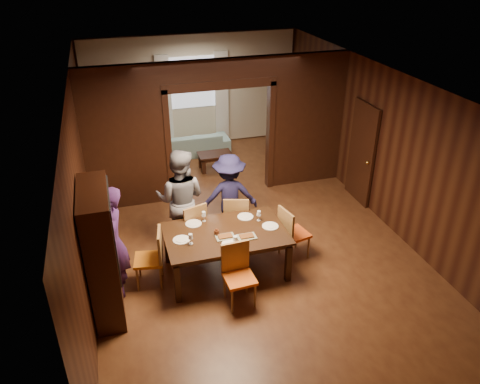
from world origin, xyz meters
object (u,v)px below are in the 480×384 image
object	(u,v)px
sofa	(192,143)
chair_far_l	(190,226)
coffee_table	(215,161)
chair_near	(240,277)
person_navy	(229,196)
chair_right	(295,232)
person_purple	(113,243)
chair_left	(148,258)
hutch	(102,253)
chair_far_r	(236,218)
person_grey	(181,199)
dining_table	(226,252)

from	to	relation	value
sofa	chair_far_l	size ratio (longest dim) A/B	1.97
coffee_table	chair_near	bearing A→B (deg)	-99.36
person_navy	chair_right	world-z (taller)	person_navy
sofa	person_purple	bearing A→B (deg)	66.20
chair_left	hutch	bearing A→B (deg)	-47.43
sofa	chair_left	world-z (taller)	chair_left
chair_far_r	person_grey	bearing A→B (deg)	6.71
sofa	coffee_table	xyz separation A→B (m)	(0.36, -1.07, -0.08)
chair_right	chair_far_r	distance (m)	1.11
coffee_table	hutch	size ratio (longest dim) A/B	0.40
chair_left	hutch	size ratio (longest dim) A/B	0.48
chair_far_l	chair_far_r	world-z (taller)	same
coffee_table	chair_far_l	distance (m)	3.36
chair_left	chair_far_l	size ratio (longest dim) A/B	1.00
coffee_table	chair_near	size ratio (longest dim) A/B	0.82
chair_left	chair_far_r	world-z (taller)	same
person_purple	chair_right	xyz separation A→B (m)	(2.99, 0.10, -0.42)
chair_far_r	chair_near	world-z (taller)	same
sofa	chair_near	world-z (taller)	chair_near
person_navy	sofa	xyz separation A→B (m)	(0.06, 3.90, -0.52)
chair_left	person_grey	bearing A→B (deg)	153.10
person_grey	chair_right	size ratio (longest dim) A/B	1.91
chair_left	chair_far_r	size ratio (longest dim) A/B	1.00
chair_left	chair_right	world-z (taller)	same
chair_far_r	chair_left	bearing A→B (deg)	41.51
sofa	chair_right	bearing A→B (deg)	99.12
person_navy	chair_near	distance (m)	1.95
chair_far_l	hutch	world-z (taller)	hutch
chair_right	chair_left	bearing A→B (deg)	77.92
person_purple	chair_right	size ratio (longest dim) A/B	1.87
sofa	coffee_table	world-z (taller)	sofa
sofa	coffee_table	bearing A→B (deg)	108.02
dining_table	chair_near	xyz separation A→B (m)	(-0.00, -0.81, 0.10)
person_grey	coffee_table	world-z (taller)	person_grey
person_navy	chair_right	xyz separation A→B (m)	(0.88, -1.01, -0.32)
person_purple	hutch	xyz separation A→B (m)	(-0.16, -0.34, 0.09)
coffee_table	chair_left	xyz separation A→B (m)	(-2.03, -3.87, 0.28)
chair_far_r	chair_near	size ratio (longest dim) A/B	1.00
chair_far_l	hutch	bearing A→B (deg)	19.42
coffee_table	chair_right	distance (m)	3.88
dining_table	chair_left	world-z (taller)	chair_left
person_purple	chair_far_r	xyz separation A→B (m)	(2.16, 0.84, -0.42)
person_purple	chair_near	distance (m)	1.96
chair_right	hutch	bearing A→B (deg)	85.28
chair_far_l	chair_near	bearing A→B (deg)	86.32
person_navy	coffee_table	distance (m)	2.92
person_navy	chair_right	bearing A→B (deg)	138.57
sofa	chair_right	distance (m)	4.98
person_purple	chair_near	xyz separation A→B (m)	(1.74, -0.78, -0.42)
chair_near	hutch	size ratio (longest dim) A/B	0.48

